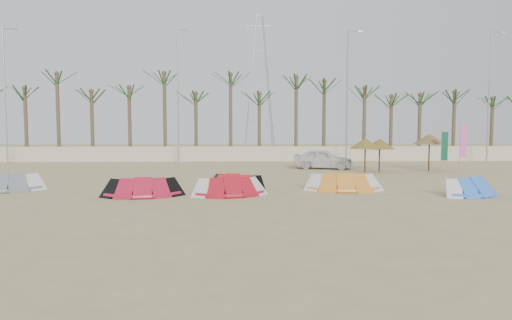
{
  "coord_description": "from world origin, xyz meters",
  "views": [
    {
      "loc": [
        -0.73,
        -17.92,
        3.09
      ],
      "look_at": [
        0.0,
        6.0,
        1.3
      ],
      "focal_mm": 32.0,
      "sensor_mm": 36.0,
      "label": 1
    }
  ],
  "objects_px": {
    "parasol_left": "(365,143)",
    "parasol_right": "(429,139)",
    "kite_red_mid": "(234,182)",
    "parasol_mid": "(380,144)",
    "kite_blue": "(469,186)",
    "kite_grey": "(4,182)",
    "kite_red_left": "(144,186)",
    "kite_orange": "(342,181)",
    "car": "(323,159)",
    "kite_red_right": "(230,185)"
  },
  "relations": [
    {
      "from": "kite_red_right",
      "to": "kite_red_left",
      "type": "bearing_deg",
      "value": -178.62
    },
    {
      "from": "kite_red_mid",
      "to": "parasol_right",
      "type": "xyz_separation_m",
      "value": [
        13.25,
        9.22,
        1.78
      ]
    },
    {
      "from": "kite_orange",
      "to": "car",
      "type": "bearing_deg",
      "value": 84.79
    },
    {
      "from": "car",
      "to": "kite_red_mid",
      "type": "bearing_deg",
      "value": 166.93
    },
    {
      "from": "kite_grey",
      "to": "kite_red_right",
      "type": "height_order",
      "value": "same"
    },
    {
      "from": "kite_red_mid",
      "to": "kite_red_right",
      "type": "xyz_separation_m",
      "value": [
        -0.15,
        -1.27,
        0.0
      ]
    },
    {
      "from": "kite_grey",
      "to": "kite_red_left",
      "type": "bearing_deg",
      "value": -14.57
    },
    {
      "from": "kite_red_mid",
      "to": "kite_red_right",
      "type": "relative_size",
      "value": 0.98
    },
    {
      "from": "kite_red_mid",
      "to": "car",
      "type": "bearing_deg",
      "value": 60.36
    },
    {
      "from": "kite_red_mid",
      "to": "car",
      "type": "height_order",
      "value": "car"
    },
    {
      "from": "kite_blue",
      "to": "parasol_mid",
      "type": "xyz_separation_m",
      "value": [
        -0.91,
        10.48,
        1.47
      ]
    },
    {
      "from": "parasol_mid",
      "to": "kite_blue",
      "type": "bearing_deg",
      "value": -85.03
    },
    {
      "from": "kite_grey",
      "to": "kite_orange",
      "type": "bearing_deg",
      "value": -1.07
    },
    {
      "from": "kite_grey",
      "to": "parasol_left",
      "type": "relative_size",
      "value": 1.73
    },
    {
      "from": "kite_red_left",
      "to": "car",
      "type": "height_order",
      "value": "car"
    },
    {
      "from": "parasol_left",
      "to": "parasol_mid",
      "type": "distance_m",
      "value": 1.12
    },
    {
      "from": "parasol_right",
      "to": "car",
      "type": "bearing_deg",
      "value": 166.23
    },
    {
      "from": "kite_red_right",
      "to": "parasol_left",
      "type": "bearing_deg",
      "value": 48.09
    },
    {
      "from": "kite_grey",
      "to": "kite_red_left",
      "type": "xyz_separation_m",
      "value": [
        7.09,
        -1.84,
        -0.0
      ]
    },
    {
      "from": "kite_red_mid",
      "to": "kite_blue",
      "type": "distance_m",
      "value": 10.72
    },
    {
      "from": "kite_orange",
      "to": "car",
      "type": "distance_m",
      "value": 10.82
    },
    {
      "from": "kite_red_right",
      "to": "parasol_mid",
      "type": "bearing_deg",
      "value": 45.74
    },
    {
      "from": "parasol_left",
      "to": "car",
      "type": "xyz_separation_m",
      "value": [
        -2.38,
        2.47,
        -1.22
      ]
    },
    {
      "from": "parasol_right",
      "to": "parasol_mid",
      "type": "bearing_deg",
      "value": -173.4
    },
    {
      "from": "kite_grey",
      "to": "kite_blue",
      "type": "bearing_deg",
      "value": -5.66
    },
    {
      "from": "parasol_left",
      "to": "parasol_mid",
      "type": "relative_size",
      "value": 1.02
    },
    {
      "from": "kite_grey",
      "to": "kite_orange",
      "type": "relative_size",
      "value": 1.1
    },
    {
      "from": "parasol_mid",
      "to": "parasol_right",
      "type": "height_order",
      "value": "parasol_right"
    },
    {
      "from": "kite_grey",
      "to": "car",
      "type": "distance_m",
      "value": 20.21
    },
    {
      "from": "kite_grey",
      "to": "parasol_left",
      "type": "distance_m",
      "value": 21.29
    },
    {
      "from": "kite_red_left",
      "to": "kite_blue",
      "type": "height_order",
      "value": "same"
    },
    {
      "from": "kite_blue",
      "to": "parasol_right",
      "type": "height_order",
      "value": "parasol_right"
    },
    {
      "from": "parasol_mid",
      "to": "car",
      "type": "xyz_separation_m",
      "value": [
        -3.45,
        2.13,
        -1.17
      ]
    },
    {
      "from": "parasol_mid",
      "to": "car",
      "type": "distance_m",
      "value": 4.22
    },
    {
      "from": "kite_orange",
      "to": "parasol_mid",
      "type": "distance_m",
      "value": 9.82
    },
    {
      "from": "car",
      "to": "kite_red_left",
      "type": "bearing_deg",
      "value": 156.93
    },
    {
      "from": "car",
      "to": "kite_blue",
      "type": "bearing_deg",
      "value": -144.34
    },
    {
      "from": "kite_grey",
      "to": "kite_red_mid",
      "type": "xyz_separation_m",
      "value": [
        11.06,
        -0.48,
        -0.0
      ]
    },
    {
      "from": "parasol_left",
      "to": "parasol_right",
      "type": "relative_size",
      "value": 0.89
    },
    {
      "from": "kite_red_mid",
      "to": "car",
      "type": "xyz_separation_m",
      "value": [
        6.23,
        10.95,
        0.29
      ]
    },
    {
      "from": "kite_red_mid",
      "to": "parasol_right",
      "type": "distance_m",
      "value": 16.24
    },
    {
      "from": "kite_red_right",
      "to": "kite_grey",
      "type": "bearing_deg",
      "value": 170.89
    },
    {
      "from": "kite_grey",
      "to": "parasol_right",
      "type": "height_order",
      "value": "parasol_right"
    },
    {
      "from": "kite_red_mid",
      "to": "car",
      "type": "distance_m",
      "value": 12.6
    },
    {
      "from": "kite_red_mid",
      "to": "parasol_left",
      "type": "height_order",
      "value": "parasol_left"
    },
    {
      "from": "parasol_mid",
      "to": "kite_grey",
      "type": "bearing_deg",
      "value": -158.11
    },
    {
      "from": "parasol_mid",
      "to": "parasol_right",
      "type": "distance_m",
      "value": 3.6
    },
    {
      "from": "kite_red_left",
      "to": "kite_red_right",
      "type": "height_order",
      "value": "same"
    },
    {
      "from": "kite_red_right",
      "to": "parasol_right",
      "type": "height_order",
      "value": "parasol_right"
    },
    {
      "from": "kite_orange",
      "to": "parasol_left",
      "type": "distance_m",
      "value": 9.09
    }
  ]
}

